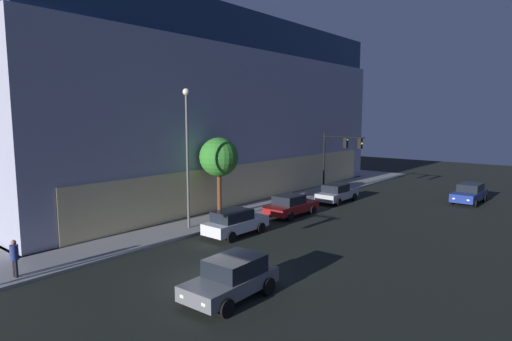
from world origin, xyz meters
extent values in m
plane|color=black|center=(0.00, 0.00, 0.00)|extent=(120.00, 120.00, 0.00)
cube|color=#4C4C51|center=(15.14, 23.50, 0.07)|extent=(39.11, 27.80, 0.15)
cube|color=#F8DD97|center=(15.14, 10.01, 1.81)|extent=(34.84, 0.60, 3.32)
cube|color=#9D9EB4|center=(15.14, 23.50, 6.51)|extent=(38.71, 27.40, 12.72)
cube|color=navy|center=(15.14, 23.50, 14.40)|extent=(37.94, 26.85, 3.07)
cylinder|color=black|center=(21.39, 7.15, 3.02)|extent=(0.18, 0.18, 5.75)
cylinder|color=black|center=(21.25, 5.09, 5.52)|extent=(0.40, 4.12, 0.12)
cube|color=black|center=(21.24, 4.88, 5.02)|extent=(0.34, 0.34, 0.90)
sphere|color=green|center=(21.22, 4.70, 5.30)|extent=(0.18, 0.18, 0.18)
cube|color=black|center=(21.14, 3.44, 5.02)|extent=(0.34, 0.34, 0.90)
sphere|color=yellow|center=(21.12, 3.26, 5.02)|extent=(0.18, 0.18, 0.18)
cylinder|color=#5A5A5A|center=(5.13, 7.53, 4.43)|extent=(0.16, 0.16, 8.55)
sphere|color=#F9EFC6|center=(5.13, 7.53, 8.85)|extent=(0.44, 0.44, 0.44)
cylinder|color=brown|center=(8.73, 8.28, 1.74)|extent=(0.31, 0.31, 3.19)
sphere|color=#33872C|center=(8.73, 8.28, 4.46)|extent=(2.80, 2.80, 2.80)
cylinder|color=black|center=(-5.56, 7.10, 0.55)|extent=(0.14, 0.14, 0.81)
cylinder|color=black|center=(-5.55, 6.92, 0.55)|extent=(0.14, 0.14, 0.81)
cylinder|color=navy|center=(-5.56, 7.01, 1.29)|extent=(0.36, 0.36, 0.68)
sphere|color=#AC7165|center=(-5.56, 7.01, 1.75)|extent=(0.24, 0.24, 0.24)
cube|color=slate|center=(-0.80, -1.75, 0.66)|extent=(4.19, 2.01, 0.61)
cube|color=black|center=(-0.49, -1.74, 1.32)|extent=(2.30, 1.77, 0.70)
cube|color=#F9F4CC|center=(-2.81, -2.37, 0.66)|extent=(0.13, 0.20, 0.12)
cube|color=#F9F4CC|center=(-2.84, -1.23, 0.66)|extent=(0.13, 0.20, 0.12)
cylinder|color=black|center=(-2.06, -2.73, 0.36)|extent=(0.72, 0.26, 0.72)
cylinder|color=black|center=(-2.11, -0.83, 0.36)|extent=(0.72, 0.26, 0.72)
cylinder|color=black|center=(0.51, -2.66, 0.36)|extent=(0.72, 0.26, 0.72)
cylinder|color=black|center=(0.45, -0.76, 0.36)|extent=(0.72, 0.26, 0.72)
cube|color=silver|center=(6.16, 4.30, 0.67)|extent=(4.40, 1.76, 0.66)
cube|color=black|center=(5.84, 4.31, 1.31)|extent=(2.38, 1.57, 0.62)
cube|color=#F9F4CC|center=(8.31, 4.79, 0.67)|extent=(0.12, 0.20, 0.12)
cube|color=#F9F4CC|center=(8.30, 3.77, 0.67)|extent=(0.12, 0.20, 0.12)
cylinder|color=black|center=(7.53, 5.14, 0.34)|extent=(0.68, 0.25, 0.68)
cylinder|color=black|center=(7.51, 3.43, 0.34)|extent=(0.68, 0.25, 0.68)
cylinder|color=black|center=(4.82, 5.17, 0.34)|extent=(0.68, 0.25, 0.68)
cylinder|color=black|center=(4.80, 3.46, 0.34)|extent=(0.68, 0.25, 0.68)
cube|color=maroon|center=(12.69, 4.68, 0.62)|extent=(4.56, 1.99, 0.61)
cube|color=black|center=(12.35, 4.69, 1.26)|extent=(2.10, 1.73, 0.66)
cube|color=#F9F4CC|center=(14.91, 5.18, 0.62)|extent=(0.13, 0.20, 0.12)
cube|color=#F9F4CC|center=(14.88, 4.06, 0.62)|extent=(0.13, 0.20, 0.12)
cylinder|color=black|center=(14.11, 5.57, 0.32)|extent=(0.64, 0.26, 0.64)
cylinder|color=black|center=(14.06, 3.71, 0.32)|extent=(0.64, 0.26, 0.64)
cylinder|color=black|center=(11.32, 5.65, 0.32)|extent=(0.64, 0.26, 0.64)
cylinder|color=black|center=(11.26, 3.79, 0.32)|extent=(0.64, 0.26, 0.64)
cube|color=#B7BABF|center=(19.41, 4.57, 0.63)|extent=(4.79, 1.88, 0.63)
cube|color=black|center=(19.05, 4.56, 1.27)|extent=(2.26, 1.64, 0.63)
cube|color=#F9F4CC|center=(21.71, 5.16, 0.63)|extent=(0.13, 0.20, 0.12)
cube|color=#F9F4CC|center=(21.74, 4.11, 0.63)|extent=(0.13, 0.20, 0.12)
cylinder|color=black|center=(20.85, 5.49, 0.32)|extent=(0.65, 0.26, 0.64)
cylinder|color=black|center=(20.90, 3.74, 0.32)|extent=(0.65, 0.26, 0.64)
cylinder|color=black|center=(17.91, 5.41, 0.32)|extent=(0.65, 0.26, 0.64)
cylinder|color=black|center=(17.96, 3.66, 0.32)|extent=(0.65, 0.26, 0.64)
cube|color=navy|center=(26.04, -4.30, 0.68)|extent=(4.77, 1.92, 0.69)
cube|color=black|center=(26.40, -4.31, 1.34)|extent=(2.42, 1.69, 0.62)
cube|color=#F9F4CC|center=(23.71, -4.80, 0.68)|extent=(0.12, 0.20, 0.12)
cube|color=#F9F4CC|center=(23.74, -3.71, 0.68)|extent=(0.12, 0.20, 0.12)
cylinder|color=black|center=(24.56, -5.18, 0.34)|extent=(0.68, 0.25, 0.67)
cylinder|color=black|center=(24.59, -3.36, 0.34)|extent=(0.68, 0.25, 0.67)
cylinder|color=black|center=(27.49, -5.24, 0.34)|extent=(0.68, 0.25, 0.67)
cylinder|color=black|center=(27.53, -3.42, 0.34)|extent=(0.68, 0.25, 0.67)
camera|label=1|loc=(-12.63, -12.96, 7.32)|focal=29.62mm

